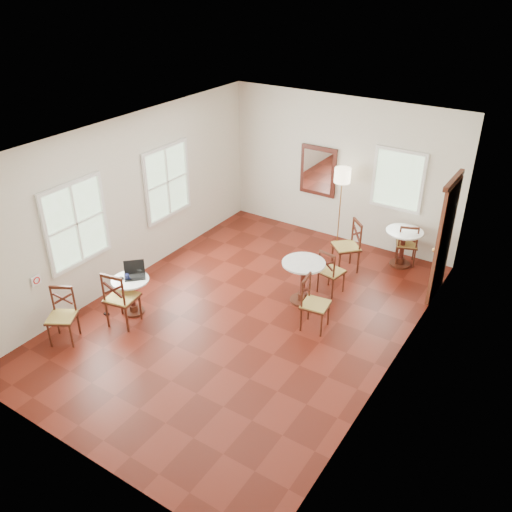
{
  "coord_description": "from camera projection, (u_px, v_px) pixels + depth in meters",
  "views": [
    {
      "loc": [
        4.16,
        -6.14,
        5.26
      ],
      "look_at": [
        0.0,
        0.3,
        1.0
      ],
      "focal_mm": 37.59,
      "sensor_mm": 36.0,
      "label": 1
    }
  ],
  "objects": [
    {
      "name": "cafe_table_mid",
      "position": [
        303.0,
        277.0,
        9.18
      ],
      "size": [
        0.74,
        0.74,
        0.78
      ],
      "color": "#471E11",
      "rests_on": "ground"
    },
    {
      "name": "floor_lamp",
      "position": [
        342.0,
        181.0,
        10.57
      ],
      "size": [
        0.33,
        0.33,
        1.69
      ],
      "color": "#BF8C3F",
      "rests_on": "ground"
    },
    {
      "name": "chair_back_a",
      "position": [
        407.0,
        244.0,
        10.36
      ],
      "size": [
        0.52,
        0.52,
        0.87
      ],
      "rotation": [
        0.0,
        0.0,
        3.5
      ],
      "color": "#471E11",
      "rests_on": "ground"
    },
    {
      "name": "chair_near_a",
      "position": [
        121.0,
        298.0,
        8.59
      ],
      "size": [
        0.54,
        0.54,
        1.01
      ],
      "rotation": [
        0.0,
        0.0,
        3.32
      ],
      "color": "#471E11",
      "rests_on": "ground"
    },
    {
      "name": "chair_near_b",
      "position": [
        62.0,
        316.0,
        8.25
      ],
      "size": [
        0.57,
        0.57,
        0.9
      ],
      "rotation": [
        0.0,
        0.0,
        0.53
      ],
      "color": "#471E11",
      "rests_on": "ground"
    },
    {
      "name": "chair_mid_b",
      "position": [
        314.0,
        304.0,
        8.52
      ],
      "size": [
        0.47,
        0.47,
        0.92
      ],
      "rotation": [
        0.0,
        0.0,
        1.7
      ],
      "color": "#471E11",
      "rests_on": "ground"
    },
    {
      "name": "room_shell",
      "position": [
        252.0,
        206.0,
        8.35
      ],
      "size": [
        5.02,
        7.02,
        3.01
      ],
      "color": "silver",
      "rests_on": "ground"
    },
    {
      "name": "laptop",
      "position": [
        135.0,
        273.0,
        8.87
      ],
      "size": [
        0.44,
        0.44,
        0.24
      ],
      "rotation": [
        0.0,
        0.0,
        0.79
      ],
      "color": "black",
      "rests_on": "cafe_table_near"
    },
    {
      "name": "navy_mug",
      "position": [
        127.0,
        277.0,
        8.77
      ],
      "size": [
        0.12,
        0.08,
        0.09
      ],
      "color": "black",
      "rests_on": "cafe_table_near"
    },
    {
      "name": "chair_mid_a",
      "position": [
        331.0,
        272.0,
        9.46
      ],
      "size": [
        0.47,
        0.47,
        0.86
      ],
      "rotation": [
        0.0,
        0.0,
        2.94
      ],
      "color": "#471E11",
      "rests_on": "ground"
    },
    {
      "name": "ground",
      "position": [
        246.0,
        315.0,
        9.04
      ],
      "size": [
        7.0,
        7.0,
        0.0
      ],
      "primitive_type": "plane",
      "color": "#5C190F",
      "rests_on": "ground"
    },
    {
      "name": "power_adapter",
      "position": [
        106.0,
        314.0,
        9.03
      ],
      "size": [
        0.09,
        0.05,
        0.04
      ],
      "primitive_type": "cube",
      "color": "black",
      "rests_on": "ground"
    },
    {
      "name": "water_glass",
      "position": [
        139.0,
        273.0,
        8.86
      ],
      "size": [
        0.07,
        0.07,
        0.11
      ],
      "primitive_type": "cylinder",
      "color": "white",
      "rests_on": "cafe_table_near"
    },
    {
      "name": "mouse",
      "position": [
        121.0,
        278.0,
        8.8
      ],
      "size": [
        0.11,
        0.08,
        0.04
      ],
      "primitive_type": "ellipsoid",
      "rotation": [
        0.0,
        0.0,
        0.22
      ],
      "color": "black",
      "rests_on": "cafe_table_near"
    },
    {
      "name": "chair_back_b",
      "position": [
        347.0,
        246.0,
        10.14
      ],
      "size": [
        0.66,
        0.66,
        1.01
      ],
      "rotation": [
        0.0,
        0.0,
        -0.77
      ],
      "color": "#471E11",
      "rests_on": "ground"
    },
    {
      "name": "cafe_table_near",
      "position": [
        132.0,
        292.0,
        8.92
      ],
      "size": [
        0.62,
        0.62,
        0.65
      ],
      "color": "#471E11",
      "rests_on": "ground"
    },
    {
      "name": "cafe_table_back",
      "position": [
        403.0,
        244.0,
        10.3
      ],
      "size": [
        0.7,
        0.7,
        0.74
      ],
      "color": "#471E11",
      "rests_on": "ground"
    }
  ]
}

